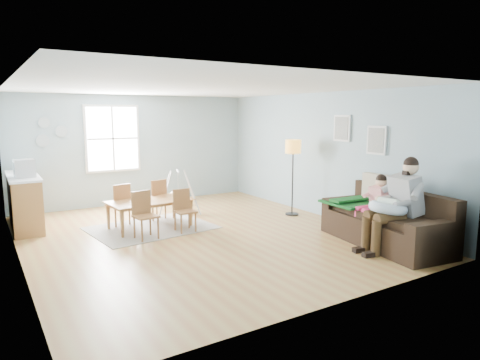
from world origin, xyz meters
TOP-DOWN VIEW (x-y plane):
  - room at (0.00, 0.00)m, footprint 8.40×9.40m
  - window at (-0.60, 3.46)m, footprint 1.32×0.08m
  - pictures at (2.97, -1.05)m, footprint 0.05×1.34m
  - wall_plates at (-2.00, 3.47)m, footprint 0.67×0.02m
  - sofa at (2.52, -2.21)m, footprint 1.33×2.46m
  - green_throw at (2.54, -1.43)m, footprint 1.10×0.93m
  - beige_pillow at (2.85, -1.64)m, footprint 0.18×0.56m
  - father at (2.33, -2.52)m, footprint 1.15×0.62m
  - nursing_pillow at (2.15, -2.49)m, footprint 0.69×0.68m
  - infant at (2.15, -2.45)m, footprint 0.19×0.42m
  - toddler at (2.46, -1.97)m, footprint 0.61×0.31m
  - floor_lamp at (2.48, 0.37)m, footprint 0.34×0.34m
  - storage_cube at (2.69, -1.54)m, footprint 0.61×0.58m
  - rug at (-0.61, 0.95)m, footprint 2.43×1.95m
  - dining_table at (-0.61, 0.95)m, footprint 1.65×1.01m
  - chair_sw at (-0.95, 0.35)m, footprint 0.43×0.43m
  - chair_se at (-0.13, 0.43)m, footprint 0.37×0.37m
  - chair_nw at (-1.06, 1.46)m, footprint 0.47×0.47m
  - chair_ne at (-0.25, 1.55)m, footprint 0.48×0.48m
  - counter at (-2.70, 2.34)m, footprint 0.59×1.90m
  - monitor at (-2.69, 1.98)m, footprint 0.37×0.35m
  - baby_swing at (0.42, 1.94)m, footprint 1.20×1.21m

SIDE VIEW (x-z plane):
  - rug at x=-0.61m, z-range 0.00..0.01m
  - storage_cube at x=2.69m, z-range 0.00..0.53m
  - dining_table at x=-0.61m, z-range 0.00..0.56m
  - sofa at x=2.52m, z-range -0.14..0.81m
  - baby_swing at x=0.42m, z-range -0.05..0.91m
  - chair_se at x=-0.13m, z-range 0.04..0.85m
  - chair_nw at x=-1.06m, z-range 0.05..0.91m
  - chair_sw at x=-0.95m, z-range 0.05..0.92m
  - chair_ne at x=-0.25m, z-range 0.05..0.93m
  - counter at x=-2.70m, z-range 0.01..1.06m
  - green_throw at x=2.54m, z-range 0.58..0.62m
  - nursing_pillow at x=2.15m, z-range 0.61..0.86m
  - toddler at x=2.46m, z-range 0.33..1.28m
  - father at x=2.33m, z-range 0.05..1.60m
  - infant at x=2.15m, z-range 0.75..0.90m
  - beige_pillow at x=2.85m, z-range 0.58..1.14m
  - monitor at x=-2.69m, z-range 1.06..1.39m
  - floor_lamp at x=2.48m, z-range 0.55..2.23m
  - window at x=-0.60m, z-range 0.84..2.46m
  - wall_plates at x=-2.00m, z-range 1.50..2.16m
  - pictures at x=2.97m, z-range 1.48..2.22m
  - room at x=0.00m, z-range 0.47..4.37m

